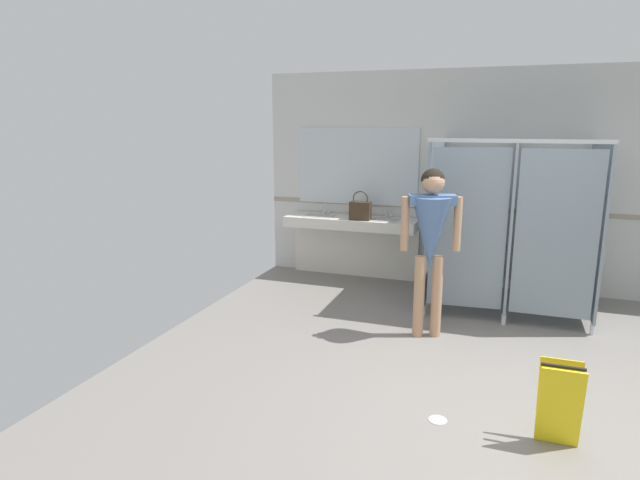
{
  "coord_description": "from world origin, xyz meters",
  "views": [
    {
      "loc": [
        -0.23,
        -4.14,
        2.17
      ],
      "look_at": [
        -1.9,
        0.55,
        1.06
      ],
      "focal_mm": 29.67,
      "sensor_mm": 36.0,
      "label": 1
    }
  ],
  "objects": [
    {
      "name": "ground_plane",
      "position": [
        0.0,
        0.0,
        -0.05
      ],
      "size": [
        7.04,
        6.71,
        0.1
      ],
      "primitive_type": "cube",
      "color": "gray"
    },
    {
      "name": "wall_back",
      "position": [
        0.0,
        3.11,
        1.42
      ],
      "size": [
        7.04,
        0.12,
        2.85
      ],
      "primitive_type": "cube",
      "color": "silver",
      "rests_on": "ground_plane"
    },
    {
      "name": "wall_back_tile_band",
      "position": [
        0.0,
        3.05,
        1.05
      ],
      "size": [
        7.04,
        0.01,
        0.06
      ],
      "primitive_type": "cube",
      "color": "#9E937F",
      "rests_on": "wall_back"
    },
    {
      "name": "vanity_counter",
      "position": [
        -2.23,
        2.86,
        0.64
      ],
      "size": [
        1.82,
        0.52,
        1.0
      ],
      "color": "silver",
      "rests_on": "ground_plane"
    },
    {
      "name": "mirror_panel",
      "position": [
        -2.23,
        3.04,
        1.57
      ],
      "size": [
        1.72,
        0.02,
        1.06
      ],
      "primitive_type": "cube",
      "color": "silver",
      "rests_on": "wall_back"
    },
    {
      "name": "bathroom_stalls",
      "position": [
        -0.16,
        2.15,
        1.05
      ],
      "size": [
        1.82,
        1.43,
        2.0
      ],
      "color": "gray",
      "rests_on": "ground_plane"
    },
    {
      "name": "person_standing",
      "position": [
        -0.92,
        1.08,
        1.11
      ],
      "size": [
        0.57,
        0.51,
        1.73
      ],
      "color": "tan",
      "rests_on": "ground_plane"
    },
    {
      "name": "handbag",
      "position": [
        -2.07,
        2.64,
        1.02
      ],
      "size": [
        0.28,
        0.13,
        0.39
      ],
      "color": "#3F2D1E",
      "rests_on": "vanity_counter"
    },
    {
      "name": "soap_dispenser",
      "position": [
        -2.2,
        2.93,
        0.98
      ],
      "size": [
        0.07,
        0.07,
        0.22
      ],
      "color": "white",
      "rests_on": "vanity_counter"
    },
    {
      "name": "wet_floor_sign",
      "position": [
        0.21,
        -0.52,
        0.3
      ],
      "size": [
        0.28,
        0.19,
        0.58
      ],
      "color": "yellow",
      "rests_on": "ground_plane"
    },
    {
      "name": "floor_drain_cover",
      "position": [
        -0.59,
        -0.51,
        0.0
      ],
      "size": [
        0.14,
        0.14,
        0.01
      ],
      "primitive_type": "cylinder",
      "color": "#B7BABF",
      "rests_on": "ground_plane"
    }
  ]
}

